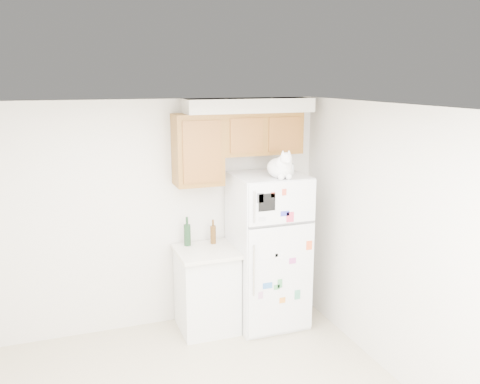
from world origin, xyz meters
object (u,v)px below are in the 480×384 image
refrigerator (268,250)px  storage_box_front (284,170)px  base_counter (207,289)px  bottle_green (187,231)px  cat (281,167)px  bottle_amber (213,232)px  storage_box_back (285,168)px

refrigerator → storage_box_front: 0.91m
base_counter → bottle_green: bearing=129.7°
base_counter → cat: bearing=-21.0°
base_counter → bottle_amber: (0.13, 0.16, 0.59)m
refrigerator → bottle_amber: size_ratio=6.23×
storage_box_back → cat: bearing=-101.2°
refrigerator → storage_box_front: (0.16, -0.03, 0.89)m
refrigerator → bottle_amber: 0.64m
cat → refrigerator: bearing=102.4°
base_counter → storage_box_front: (0.85, -0.10, 1.28)m
base_counter → storage_box_front: 1.54m
storage_box_front → storage_box_back: bearing=75.6°
refrigerator → bottle_green: (-0.85, 0.26, 0.23)m
bottle_amber → storage_box_back: bearing=-13.7°
base_counter → storage_box_back: (0.90, -0.03, 1.29)m
cat → base_counter: bearing=159.0°
refrigerator → cat: bearing=-77.6°
base_counter → cat: 1.57m
cat → storage_box_front: cat is taller
storage_box_back → bottle_green: bearing=-170.4°
bottle_green → bottle_amber: bearing=-5.8°
refrigerator → storage_box_back: storage_box_back is taller
refrigerator → storage_box_back: 0.92m
bottle_green → bottle_amber: bottle_green is taller
cat → bottle_amber: 1.07m
storage_box_back → bottle_amber: size_ratio=0.66×
bottle_amber → refrigerator: bearing=-22.6°
refrigerator → cat: size_ratio=3.84×
storage_box_front → bottle_green: bearing=178.4°
storage_box_front → bottle_amber: size_ratio=0.55×
base_counter → storage_box_front: bearing=-7.0°
base_counter → storage_box_back: bearing=-1.7°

